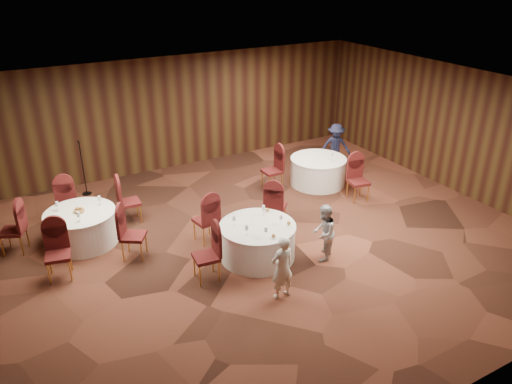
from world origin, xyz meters
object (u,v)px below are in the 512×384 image
woman_a (282,268)px  man_c (335,146)px  table_left (82,227)px  table_main (257,241)px  mic_stand (85,180)px  woman_b (324,233)px  table_right (318,171)px

woman_a → man_c: man_c is taller
table_left → woman_a: (2.73, -3.71, 0.25)m
table_main → table_left: (-3.00, 2.34, 0.00)m
table_left → mic_stand: mic_stand is taller
mic_stand → woman_b: 6.56m
table_left → mic_stand: size_ratio=1.03×
table_left → woman_b: 5.14m
table_right → man_c: 1.32m
woman_a → man_c: 6.40m
woman_b → man_c: 4.95m
table_left → table_main: bearing=-38.0°
mic_stand → woman_b: (3.54, -5.52, 0.19)m
table_main → mic_stand: (-2.41, 4.82, 0.03)m
woman_a → woman_b: 1.56m
mic_stand → man_c: size_ratio=1.08×
man_c → table_main: bearing=-116.2°
table_left → mic_stand: (0.59, 2.48, 0.03)m
table_main → table_left: 3.81m
table_main → table_right: size_ratio=1.04×
table_left → mic_stand: bearing=76.6°
woman_a → man_c: bearing=-138.2°
table_main → table_right: (3.23, 2.41, 0.00)m
table_left → woman_a: size_ratio=1.20×
table_right → woman_b: woman_b is taller
table_main → woman_a: size_ratio=1.25×
mic_stand → woman_b: size_ratio=1.20×
woman_a → woman_b: bearing=-156.7°
mic_stand → woman_b: mic_stand is taller
woman_a → man_c: size_ratio=0.93×
table_main → man_c: size_ratio=1.16×
table_left → woman_b: (4.13, -3.04, 0.23)m
man_c → woman_b: bearing=-101.9°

